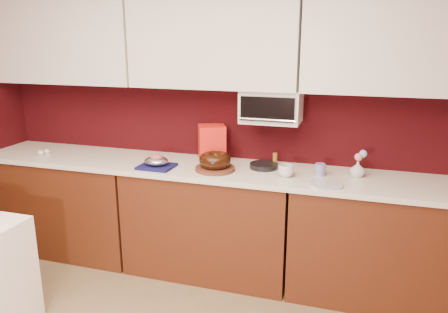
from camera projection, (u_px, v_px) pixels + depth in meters
name	position (u px, v px, depth m)	size (l,w,h in m)	color
wall_back	(221.00, 116.00, 3.63)	(4.00, 0.02, 2.50)	#35070A
base_cabinet_left	(70.00, 204.00, 3.94)	(1.31, 0.58, 0.86)	#532410
base_cabinet_center	(210.00, 222.00, 3.56)	(1.31, 0.58, 0.86)	#532410
base_cabinet_right	(383.00, 244.00, 3.17)	(1.31, 0.58, 0.86)	#532410
countertop	(209.00, 169.00, 3.44)	(4.00, 0.62, 0.04)	white
upper_cabinet_left	(65.00, 41.00, 3.70)	(1.31, 0.33, 0.70)	white
upper_cabinet_center	(214.00, 42.00, 3.32)	(1.31, 0.33, 0.70)	white
upper_cabinet_right	(402.00, 42.00, 2.93)	(1.31, 0.33, 0.70)	white
toaster_oven	(271.00, 106.00, 3.33)	(0.45, 0.30, 0.25)	white
toaster_oven_door	(267.00, 109.00, 3.18)	(0.40, 0.02, 0.18)	black
toaster_oven_handle	(266.00, 120.00, 3.19)	(0.02, 0.02, 0.42)	silver
cake_base	(215.00, 169.00, 3.33)	(0.30, 0.30, 0.03)	#5D2E1C
bundt_cake	(215.00, 160.00, 3.31)	(0.24, 0.24, 0.10)	black
navy_towel	(157.00, 166.00, 3.40)	(0.27, 0.23, 0.02)	#131349
foil_ham_nest	(156.00, 161.00, 3.39)	(0.19, 0.16, 0.07)	white
roasted_ham	(156.00, 158.00, 3.38)	(0.10, 0.08, 0.06)	#BE5A56
pandoro_box	(212.00, 143.00, 3.59)	(0.21, 0.19, 0.29)	red
dark_pan	(264.00, 166.00, 3.38)	(0.22, 0.22, 0.04)	black
coffee_mug	(286.00, 170.00, 3.16)	(0.10, 0.10, 0.11)	silver
blue_jar	(320.00, 170.00, 3.20)	(0.08, 0.08, 0.09)	navy
flower_vase	(358.00, 168.00, 3.17)	(0.09, 0.09, 0.13)	silver
flower_pink	(359.00, 157.00, 3.14)	(0.06, 0.06, 0.06)	#D97D89
flower_blue	(363.00, 154.00, 3.15)	(0.06, 0.06, 0.06)	#92BBEA
china_plate	(326.00, 185.00, 2.99)	(0.23, 0.23, 0.01)	silver
amber_bottle	(275.00, 159.00, 3.44)	(0.04, 0.04, 0.10)	#98601B
egg_left	(41.00, 153.00, 3.76)	(0.06, 0.04, 0.04)	silver
egg_right	(47.00, 151.00, 3.81)	(0.05, 0.04, 0.04)	white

